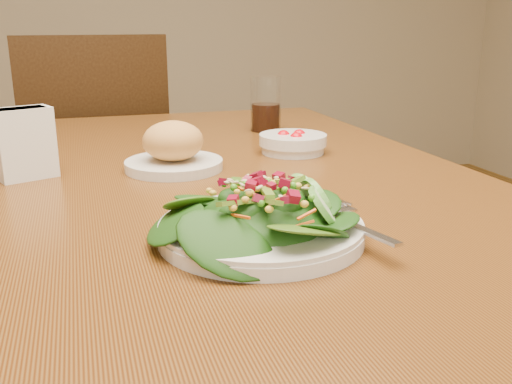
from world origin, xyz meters
TOP-DOWN VIEW (x-y plane):
  - dining_table at (0.00, 0.00)m, footprint 0.90×1.40m
  - chair_far at (-0.17, 0.92)m, footprint 0.49×0.49m
  - salad_plate at (-0.00, -0.31)m, footprint 0.25×0.25m
  - bread_plate at (-0.06, 0.06)m, footprint 0.17×0.17m
  - tomato_bowl at (0.19, 0.12)m, footprint 0.13×0.13m
  - drinking_glass at (0.22, 0.37)m, footprint 0.07×0.07m
  - napkin_holder at (-0.30, 0.07)m, footprint 0.10×0.08m

SIDE VIEW (x-z plane):
  - chair_far at x=-0.17m, z-range 0.03..1.00m
  - dining_table at x=0.00m, z-range 0.27..1.02m
  - tomato_bowl at x=0.19m, z-range 0.75..0.79m
  - salad_plate at x=0.00m, z-range 0.74..0.81m
  - bread_plate at x=-0.06m, z-range 0.74..0.83m
  - drinking_glass at x=0.22m, z-range 0.74..0.87m
  - napkin_holder at x=-0.30m, z-range 0.75..0.87m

